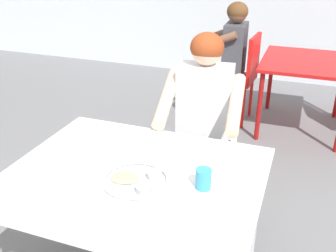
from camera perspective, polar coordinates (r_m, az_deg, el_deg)
name	(u,v)px	position (r m, az deg, el deg)	size (l,w,h in m)	color
table_foreground	(134,186)	(1.87, -4.98, -8.75)	(1.18, 0.96, 0.74)	white
thali_tray	(137,180)	(1.77, -4.64, -7.91)	(0.30, 0.30, 0.03)	#B7BABF
drinking_cup	(203,178)	(1.71, 5.21, -7.63)	(0.07, 0.07, 0.09)	#338CBF
chair_foreground	(207,135)	(2.73, 5.68, -1.37)	(0.45, 0.45, 0.85)	silver
diner_foreground	(202,116)	(2.44, 5.04, 1.47)	(0.54, 0.58, 1.24)	black
table_background_red	(306,68)	(3.98, 19.61, 7.97)	(0.83, 0.94, 0.70)	#B71414
chair_red_left	(241,72)	(4.03, 10.64, 7.71)	(0.46, 0.44, 0.91)	red
patron_background	(225,51)	(4.03, 8.42, 10.79)	(0.56, 0.50, 1.21)	#3A3A3A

